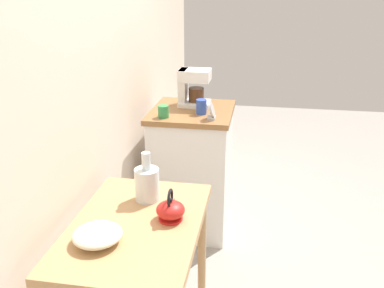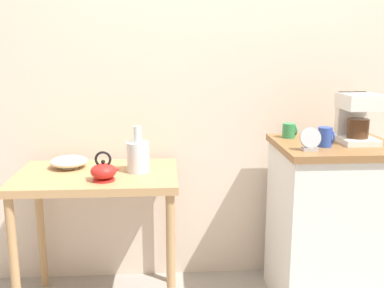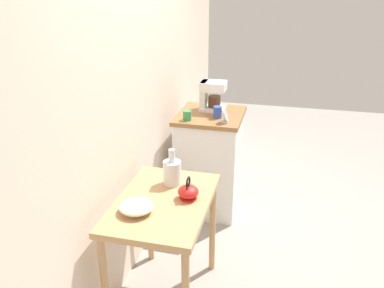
{
  "view_description": "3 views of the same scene",
  "coord_description": "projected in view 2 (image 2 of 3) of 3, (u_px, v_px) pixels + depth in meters",
  "views": [
    {
      "loc": [
        -2.17,
        -0.47,
        1.76
      ],
      "look_at": [
        0.15,
        -0.07,
        0.84
      ],
      "focal_mm": 38.94,
      "sensor_mm": 36.0,
      "label": 1
    },
    {
      "loc": [
        -0.31,
        -2.23,
        1.42
      ],
      "look_at": [
        -0.17,
        -0.07,
        0.95
      ],
      "focal_mm": 41.53,
      "sensor_mm": 36.0,
      "label": 2
    },
    {
      "loc": [
        -2.68,
        -0.64,
        2.03
      ],
      "look_at": [
        -0.18,
        -0.02,
        0.95
      ],
      "focal_mm": 37.43,
      "sensor_mm": 36.0,
      "label": 3
    }
  ],
  "objects": [
    {
      "name": "coffee_maker",
      "position": [
        356.0,
        116.0,
        2.33
      ],
      "size": [
        0.18,
        0.22,
        0.26
      ],
      "color": "white",
      "rests_on": "kitchen_counter"
    },
    {
      "name": "table_clock",
      "position": [
        310.0,
        140.0,
        2.16
      ],
      "size": [
        0.1,
        0.05,
        0.12
      ],
      "color": "#B2B5BA",
      "rests_on": "kitchen_counter"
    },
    {
      "name": "wooden_table",
      "position": [
        98.0,
        193.0,
        2.35
      ],
      "size": [
        0.84,
        0.56,
        0.78
      ],
      "color": "tan",
      "rests_on": "ground_plane"
    },
    {
      "name": "back_wall",
      "position": [
        233.0,
        50.0,
        2.62
      ],
      "size": [
        4.4,
        0.1,
        2.8
      ],
      "primitive_type": "cube",
      "color": "beige",
      "rests_on": "ground_plane"
    },
    {
      "name": "kitchen_counter",
      "position": [
        330.0,
        225.0,
        2.43
      ],
      "size": [
        0.62,
        0.57,
        0.93
      ],
      "color": "white",
      "rests_on": "ground_plane"
    },
    {
      "name": "mug_blue",
      "position": [
        325.0,
        137.0,
        2.25
      ],
      "size": [
        0.08,
        0.07,
        0.1
      ],
      "color": "#2D4CAD",
      "rests_on": "kitchen_counter"
    },
    {
      "name": "mug_tall_green",
      "position": [
        289.0,
        131.0,
        2.47
      ],
      "size": [
        0.08,
        0.07,
        0.08
      ],
      "color": "#338C4C",
      "rests_on": "kitchen_counter"
    },
    {
      "name": "glass_carafe_vase",
      "position": [
        138.0,
        156.0,
        2.33
      ],
      "size": [
        0.12,
        0.12,
        0.24
      ],
      "color": "silver",
      "rests_on": "wooden_table"
    },
    {
      "name": "bowl_stoneware",
      "position": [
        69.0,
        162.0,
        2.42
      ],
      "size": [
        0.2,
        0.2,
        0.06
      ],
      "color": "beige",
      "rests_on": "wooden_table"
    },
    {
      "name": "teakettle",
      "position": [
        104.0,
        171.0,
        2.18
      ],
      "size": [
        0.16,
        0.13,
        0.15
      ],
      "color": "red",
      "rests_on": "wooden_table"
    }
  ]
}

